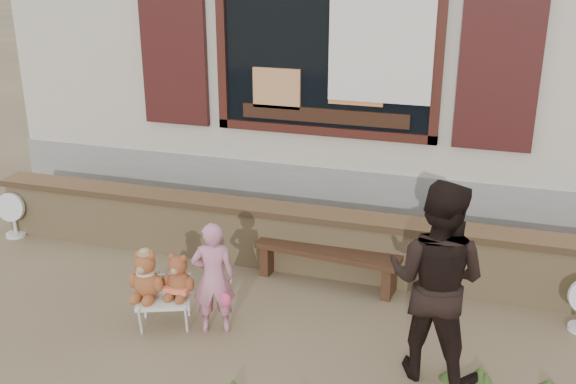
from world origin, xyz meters
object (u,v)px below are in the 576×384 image
(bench, at_px, (327,258))
(teddy_bear_left, at_px, (146,274))
(folding_chair, at_px, (164,299))
(teddy_bear_right, at_px, (179,275))
(child, at_px, (213,278))
(adult, at_px, (436,281))

(bench, distance_m, teddy_bear_left, 1.83)
(folding_chair, distance_m, teddy_bear_left, 0.29)
(folding_chair, xyz_separation_m, teddy_bear_right, (0.13, 0.05, 0.23))
(folding_chair, relative_size, child, 0.57)
(folding_chair, distance_m, adult, 2.40)
(teddy_bear_right, distance_m, adult, 2.23)
(bench, height_order, teddy_bear_right, teddy_bear_right)
(folding_chair, relative_size, adult, 0.36)
(bench, relative_size, teddy_bear_left, 3.29)
(teddy_bear_left, xyz_separation_m, adult, (2.47, 0.04, 0.30))
(folding_chair, height_order, teddy_bear_left, teddy_bear_left)
(teddy_bear_left, height_order, adult, adult)
(teddy_bear_right, bearing_deg, adult, -23.64)
(child, bearing_deg, folding_chair, -13.29)
(bench, xyz_separation_m, folding_chair, (-1.19, -1.20, -0.01))
(bench, height_order, child, child)
(bench, distance_m, folding_chair, 1.69)
(teddy_bear_right, distance_m, child, 0.33)
(bench, bearing_deg, teddy_bear_right, -126.90)
(folding_chair, xyz_separation_m, child, (0.46, 0.05, 0.25))
(teddy_bear_left, bearing_deg, child, -11.95)
(teddy_bear_right, xyz_separation_m, adult, (2.21, -0.06, 0.32))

